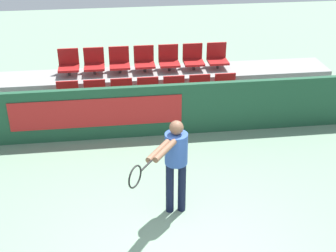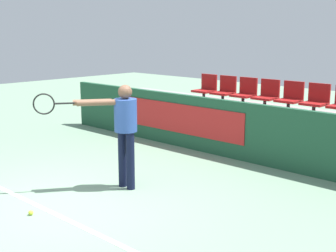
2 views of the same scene
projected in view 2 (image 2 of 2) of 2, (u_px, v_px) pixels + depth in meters
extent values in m
plane|color=gray|center=(61.00, 204.00, 6.75)|extent=(30.00, 30.00, 0.00)
cube|color=white|center=(45.00, 209.00, 6.56)|extent=(4.69, 0.08, 0.01)
cube|color=#1E4C33|center=(221.00, 128.00, 9.29)|extent=(9.17, 0.12, 1.13)
cube|color=red|center=(177.00, 118.00, 9.99)|extent=(3.49, 0.02, 0.62)
cube|color=gray|center=(237.00, 140.00, 9.76)|extent=(8.77, 0.97, 0.41)
cube|color=gray|center=(263.00, 124.00, 10.41)|extent=(8.77, 0.97, 0.82)
cylinder|color=#333333|center=(177.00, 117.00, 10.92)|extent=(0.07, 0.07, 0.15)
cube|color=#A31919|center=(177.00, 112.00, 10.90)|extent=(0.47, 0.45, 0.05)
cube|color=#A31919|center=(183.00, 102.00, 11.00)|extent=(0.47, 0.04, 0.38)
cylinder|color=#333333|center=(196.00, 120.00, 10.53)|extent=(0.07, 0.07, 0.15)
cube|color=#A31919|center=(196.00, 115.00, 10.51)|extent=(0.47, 0.45, 0.05)
cube|color=#A31919|center=(202.00, 105.00, 10.61)|extent=(0.47, 0.04, 0.38)
cylinder|color=#333333|center=(216.00, 123.00, 10.13)|extent=(0.07, 0.07, 0.15)
cube|color=#A31919|center=(217.00, 119.00, 10.11)|extent=(0.47, 0.45, 0.05)
cube|color=#A31919|center=(223.00, 108.00, 10.21)|extent=(0.47, 0.04, 0.38)
cylinder|color=#333333|center=(239.00, 127.00, 9.74)|extent=(0.07, 0.07, 0.15)
cube|color=#A31919|center=(239.00, 122.00, 9.72)|extent=(0.47, 0.45, 0.05)
cube|color=#A31919|center=(245.00, 111.00, 9.82)|extent=(0.47, 0.04, 0.38)
cylinder|color=#333333|center=(263.00, 131.00, 9.35)|extent=(0.07, 0.07, 0.15)
cube|color=#A31919|center=(263.00, 126.00, 9.33)|extent=(0.47, 0.45, 0.05)
cube|color=#A31919|center=(269.00, 114.00, 9.43)|extent=(0.47, 0.04, 0.38)
cylinder|color=#333333|center=(289.00, 136.00, 8.95)|extent=(0.07, 0.07, 0.15)
cube|color=#A31919|center=(289.00, 131.00, 8.93)|extent=(0.47, 0.45, 0.05)
cube|color=#A31919|center=(295.00, 118.00, 9.03)|extent=(0.47, 0.04, 0.38)
cylinder|color=#333333|center=(317.00, 141.00, 8.56)|extent=(0.07, 0.07, 0.15)
cube|color=#A31919|center=(317.00, 135.00, 8.54)|extent=(0.47, 0.45, 0.05)
cube|color=#A31919|center=(323.00, 122.00, 8.64)|extent=(0.47, 0.04, 0.38)
cylinder|color=#333333|center=(204.00, 95.00, 11.53)|extent=(0.07, 0.07, 0.15)
cube|color=#A31919|center=(204.00, 91.00, 11.51)|extent=(0.47, 0.45, 0.05)
cube|color=#A31919|center=(209.00, 82.00, 11.61)|extent=(0.47, 0.04, 0.38)
cylinder|color=#333333|center=(223.00, 97.00, 11.13)|extent=(0.07, 0.07, 0.15)
cube|color=#A31919|center=(223.00, 93.00, 11.11)|extent=(0.47, 0.45, 0.05)
cube|color=#A31919|center=(228.00, 84.00, 11.21)|extent=(0.47, 0.04, 0.38)
cylinder|color=#333333|center=(243.00, 100.00, 10.74)|extent=(0.07, 0.07, 0.15)
cube|color=#A31919|center=(243.00, 96.00, 10.72)|extent=(0.47, 0.45, 0.05)
cube|color=#A31919|center=(248.00, 86.00, 10.82)|extent=(0.47, 0.04, 0.38)
cylinder|color=#333333|center=(265.00, 103.00, 10.35)|extent=(0.07, 0.07, 0.15)
cube|color=#A31919|center=(265.00, 98.00, 10.33)|extent=(0.47, 0.45, 0.05)
cube|color=#A31919|center=(270.00, 88.00, 10.43)|extent=(0.47, 0.04, 0.38)
cylinder|color=#333333|center=(288.00, 105.00, 9.95)|extent=(0.07, 0.07, 0.15)
cube|color=#A31919|center=(288.00, 101.00, 9.93)|extent=(0.47, 0.45, 0.05)
cube|color=#A31919|center=(294.00, 90.00, 10.03)|extent=(0.47, 0.04, 0.38)
cylinder|color=#333333|center=(314.00, 109.00, 9.56)|extent=(0.07, 0.07, 0.15)
cube|color=#A31919|center=(314.00, 104.00, 9.54)|extent=(0.47, 0.45, 0.05)
cube|color=#A31919|center=(319.00, 92.00, 9.64)|extent=(0.47, 0.04, 0.38)
cylinder|color=black|center=(122.00, 159.00, 7.44)|extent=(0.13, 0.13, 0.92)
cylinder|color=black|center=(130.00, 161.00, 7.31)|extent=(0.13, 0.13, 0.92)
cylinder|color=#2D4C99|center=(126.00, 115.00, 7.23)|extent=(0.36, 0.36, 0.51)
sphere|color=brown|center=(125.00, 92.00, 7.16)|extent=(0.22, 0.22, 0.22)
cylinder|color=brown|center=(92.00, 102.00, 7.13)|extent=(0.41, 0.53, 0.09)
cylinder|color=brown|center=(96.00, 103.00, 7.06)|extent=(0.41, 0.53, 0.09)
cylinder|color=black|center=(64.00, 103.00, 7.01)|extent=(0.19, 0.26, 0.03)
torus|color=black|center=(44.00, 104.00, 6.95)|extent=(0.20, 0.28, 0.32)
sphere|color=#CCDB33|center=(31.00, 213.00, 6.35)|extent=(0.07, 0.07, 0.07)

